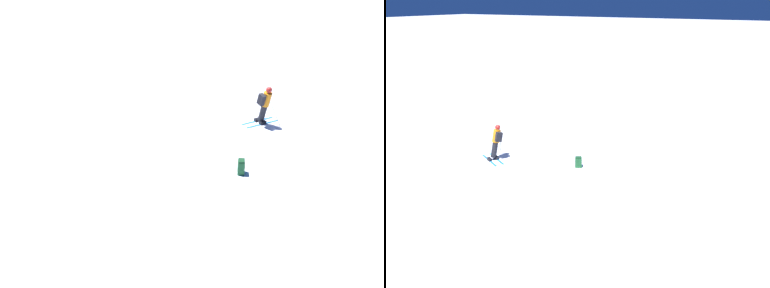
# 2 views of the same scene
# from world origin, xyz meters

# --- Properties ---
(ground_plane) EXTENTS (300.00, 300.00, 0.00)m
(ground_plane) POSITION_xyz_m (0.00, 0.00, 0.00)
(ground_plane) COLOR white
(skier) EXTENTS (1.38, 1.63, 1.72)m
(skier) POSITION_xyz_m (-0.79, 0.12, 0.94)
(skier) COLOR #1E7AC6
(skier) RESTS_ON ground
(spare_backpack) EXTENTS (0.34, 0.37, 0.50)m
(spare_backpack) POSITION_xyz_m (-1.84, 3.97, 0.24)
(spare_backpack) COLOR #236633
(spare_backpack) RESTS_ON ground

